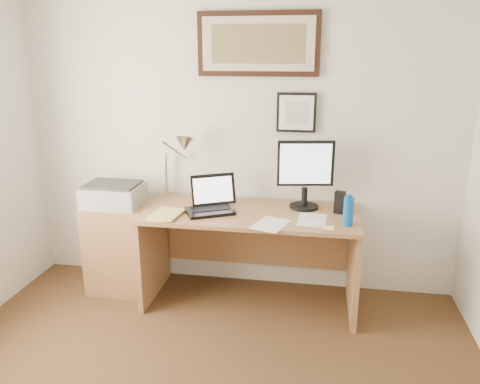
% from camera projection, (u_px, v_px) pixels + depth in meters
% --- Properties ---
extents(wall_back, '(3.50, 0.02, 2.50)m').
position_uv_depth(wall_back, '(239.00, 136.00, 3.72)').
color(wall_back, silver).
rests_on(wall_back, ground).
extents(side_cabinet, '(0.50, 0.40, 0.73)m').
position_uv_depth(side_cabinet, '(121.00, 247.00, 3.81)').
color(side_cabinet, '#8E603B').
rests_on(side_cabinet, floor).
extents(water_bottle, '(0.07, 0.07, 0.20)m').
position_uv_depth(water_bottle, '(348.00, 211.00, 3.18)').
color(water_bottle, '#0D51B3').
rests_on(water_bottle, desk).
extents(bottle_cap, '(0.04, 0.04, 0.02)m').
position_uv_depth(bottle_cap, '(350.00, 196.00, 3.15)').
color(bottle_cap, '#0D51B3').
rests_on(bottle_cap, water_bottle).
extents(speaker, '(0.09, 0.08, 0.16)m').
position_uv_depth(speaker, '(340.00, 202.00, 3.44)').
color(speaker, black).
rests_on(speaker, desk).
extents(paper_sheet_a, '(0.28, 0.34, 0.00)m').
position_uv_depth(paper_sheet_a, '(270.00, 224.00, 3.23)').
color(paper_sheet_a, white).
rests_on(paper_sheet_a, desk).
extents(paper_sheet_b, '(0.22, 0.30, 0.00)m').
position_uv_depth(paper_sheet_b, '(312.00, 220.00, 3.30)').
color(paper_sheet_b, white).
rests_on(paper_sheet_b, desk).
extents(sticky_pad, '(0.08, 0.08, 0.01)m').
position_uv_depth(sticky_pad, '(328.00, 228.00, 3.14)').
color(sticky_pad, '#FDE978').
rests_on(sticky_pad, desk).
extents(marker_pen, '(0.14, 0.06, 0.02)m').
position_uv_depth(marker_pen, '(314.00, 217.00, 3.35)').
color(marker_pen, white).
rests_on(marker_pen, desk).
extents(book, '(0.23, 0.30, 0.02)m').
position_uv_depth(book, '(154.00, 213.00, 3.42)').
color(book, '#E0C269').
rests_on(book, desk).
extents(desk, '(1.60, 0.70, 0.75)m').
position_uv_depth(desk, '(252.00, 237.00, 3.63)').
color(desk, '#8E603B').
rests_on(desk, floor).
extents(laptop, '(0.41, 0.43, 0.26)m').
position_uv_depth(laptop, '(211.00, 203.00, 3.49)').
color(laptop, black).
rests_on(laptop, desk).
extents(lcd_monitor, '(0.42, 0.22, 0.52)m').
position_uv_depth(lcd_monitor, '(305.00, 171.00, 3.48)').
color(lcd_monitor, black).
rests_on(lcd_monitor, desk).
extents(printer, '(0.44, 0.34, 0.18)m').
position_uv_depth(printer, '(113.00, 194.00, 3.68)').
color(printer, '#9F9FA2').
rests_on(printer, side_cabinet).
extents(desk_lamp, '(0.29, 0.27, 0.53)m').
position_uv_depth(desk_lamp, '(183.00, 147.00, 3.62)').
color(desk_lamp, silver).
rests_on(desk_lamp, desk).
extents(picture_large, '(0.92, 0.04, 0.47)m').
position_uv_depth(picture_large, '(258.00, 44.00, 3.47)').
color(picture_large, black).
rests_on(picture_large, wall_back).
extents(picture_small, '(0.30, 0.03, 0.30)m').
position_uv_depth(picture_small, '(296.00, 113.00, 3.56)').
color(picture_small, black).
rests_on(picture_small, wall_back).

